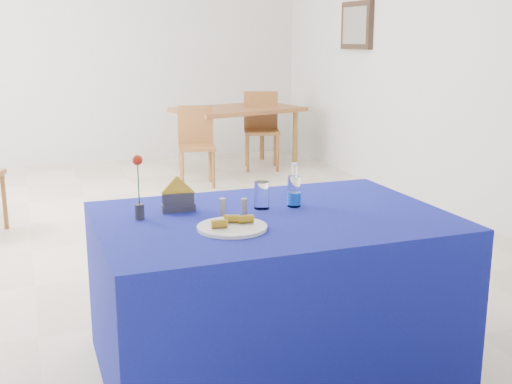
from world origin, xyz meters
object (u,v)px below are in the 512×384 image
blue_table (272,292)px  chair_bg_left (196,140)px  plate (232,227)px  chair_bg_right (261,124)px  water_bottle (294,192)px  oak_table (238,114)px

blue_table → chair_bg_left: 4.07m
blue_table → plate: bearing=-148.5°
chair_bg_right → water_bottle: bearing=-92.0°
chair_bg_left → chair_bg_right: bearing=44.1°
chair_bg_right → oak_table: bearing=-163.6°
blue_table → water_bottle: (0.16, 0.11, 0.45)m
plate → water_bottle: bearing=33.2°
chair_bg_left → chair_bg_right: 1.18m
plate → chair_bg_right: (1.93, 4.80, -0.23)m
blue_table → water_bottle: size_ratio=7.44×
oak_table → chair_bg_left: bearing=-137.4°
plate → chair_bg_left: chair_bg_left is taller
water_bottle → oak_table: 4.71m
plate → water_bottle: (0.40, 0.26, 0.06)m
blue_table → chair_bg_right: 4.95m
plate → oak_table: size_ratio=0.19×
chair_bg_left → blue_table: bearing=-88.4°
oak_table → chair_bg_left: chair_bg_left is taller
water_bottle → chair_bg_left: water_bottle is taller
blue_table → water_bottle: bearing=35.9°
plate → chair_bg_right: size_ratio=0.32×
water_bottle → chair_bg_left: size_ratio=0.25×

